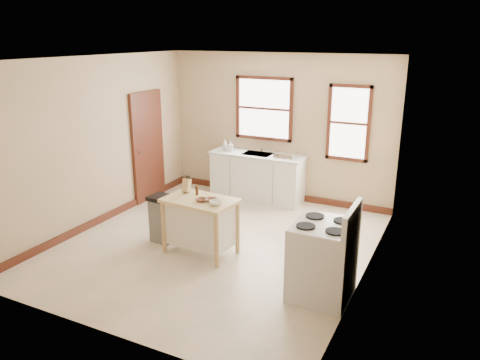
{
  "coord_description": "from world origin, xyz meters",
  "views": [
    {
      "loc": [
        3.26,
        -5.78,
        3.12
      ],
      "look_at": [
        0.21,
        0.4,
        0.96
      ],
      "focal_mm": 35.0,
      "sensor_mm": 36.0,
      "label": 1
    }
  ],
  "objects_px": {
    "soap_bottle_b": "(230,146)",
    "soap_bottle_a": "(225,145)",
    "kitchen_island": "(201,226)",
    "bowl_b": "(211,200)",
    "dish_rack": "(286,155)",
    "pepper_grinder": "(197,190)",
    "knife_block": "(186,186)",
    "trash_bin": "(163,219)",
    "bowl_a": "(201,200)",
    "gas_stove": "(323,250)",
    "bowl_c": "(216,203)"
  },
  "relations": [
    {
      "from": "bowl_a",
      "to": "trash_bin",
      "type": "distance_m",
      "value": 0.96
    },
    {
      "from": "soap_bottle_b",
      "to": "dish_rack",
      "type": "relative_size",
      "value": 0.5
    },
    {
      "from": "trash_bin",
      "to": "gas_stove",
      "type": "bearing_deg",
      "value": -3.76
    },
    {
      "from": "soap_bottle_b",
      "to": "kitchen_island",
      "type": "bearing_deg",
      "value": -95.17
    },
    {
      "from": "soap_bottle_b",
      "to": "bowl_a",
      "type": "bearing_deg",
      "value": -94.27
    },
    {
      "from": "pepper_grinder",
      "to": "gas_stove",
      "type": "xyz_separation_m",
      "value": [
        2.09,
        -0.51,
        -0.31
      ]
    },
    {
      "from": "dish_rack",
      "to": "trash_bin",
      "type": "xyz_separation_m",
      "value": [
        -1.11,
        -2.4,
        -0.6
      ]
    },
    {
      "from": "kitchen_island",
      "to": "bowl_b",
      "type": "height_order",
      "value": "bowl_b"
    },
    {
      "from": "soap_bottle_b",
      "to": "trash_bin",
      "type": "bearing_deg",
      "value": -111.61
    },
    {
      "from": "bowl_a",
      "to": "gas_stove",
      "type": "height_order",
      "value": "gas_stove"
    },
    {
      "from": "soap_bottle_a",
      "to": "bowl_c",
      "type": "bearing_deg",
      "value": -86.39
    },
    {
      "from": "gas_stove",
      "to": "soap_bottle_a",
      "type": "bearing_deg",
      "value": 135.05
    },
    {
      "from": "soap_bottle_a",
      "to": "gas_stove",
      "type": "bearing_deg",
      "value": -66.77
    },
    {
      "from": "dish_rack",
      "to": "gas_stove",
      "type": "xyz_separation_m",
      "value": [
        1.59,
        -2.86,
        -0.36
      ]
    },
    {
      "from": "kitchen_island",
      "to": "knife_block",
      "type": "height_order",
      "value": "knife_block"
    },
    {
      "from": "soap_bottle_b",
      "to": "bowl_a",
      "type": "relative_size",
      "value": 1.26
    },
    {
      "from": "soap_bottle_b",
      "to": "gas_stove",
      "type": "relative_size",
      "value": 0.17
    },
    {
      "from": "bowl_a",
      "to": "trash_bin",
      "type": "relative_size",
      "value": 0.22
    },
    {
      "from": "knife_block",
      "to": "dish_rack",
      "type": "bearing_deg",
      "value": 70.69
    },
    {
      "from": "knife_block",
      "to": "trash_bin",
      "type": "height_order",
      "value": "knife_block"
    },
    {
      "from": "pepper_grinder",
      "to": "gas_stove",
      "type": "bearing_deg",
      "value": -13.62
    },
    {
      "from": "bowl_a",
      "to": "dish_rack",
      "type": "bearing_deg",
      "value": 83.37
    },
    {
      "from": "bowl_a",
      "to": "bowl_b",
      "type": "bearing_deg",
      "value": 28.06
    },
    {
      "from": "knife_block",
      "to": "bowl_c",
      "type": "xyz_separation_m",
      "value": [
        0.66,
        -0.28,
        -0.07
      ]
    },
    {
      "from": "kitchen_island",
      "to": "bowl_b",
      "type": "bearing_deg",
      "value": 4.75
    },
    {
      "from": "soap_bottle_b",
      "to": "kitchen_island",
      "type": "relative_size",
      "value": 0.2
    },
    {
      "from": "kitchen_island",
      "to": "bowl_a",
      "type": "bearing_deg",
      "value": -41.19
    },
    {
      "from": "soap_bottle_b",
      "to": "pepper_grinder",
      "type": "height_order",
      "value": "soap_bottle_b"
    },
    {
      "from": "bowl_a",
      "to": "bowl_c",
      "type": "xyz_separation_m",
      "value": [
        0.26,
        -0.04,
        0.01
      ]
    },
    {
      "from": "dish_rack",
      "to": "kitchen_island",
      "type": "bearing_deg",
      "value": -117.11
    },
    {
      "from": "kitchen_island",
      "to": "bowl_a",
      "type": "relative_size",
      "value": 6.39
    },
    {
      "from": "pepper_grinder",
      "to": "kitchen_island",
      "type": "bearing_deg",
      "value": -46.71
    },
    {
      "from": "pepper_grinder",
      "to": "bowl_a",
      "type": "bearing_deg",
      "value": -46.42
    },
    {
      "from": "soap_bottle_a",
      "to": "kitchen_island",
      "type": "relative_size",
      "value": 0.21
    },
    {
      "from": "kitchen_island",
      "to": "pepper_grinder",
      "type": "height_order",
      "value": "pepper_grinder"
    },
    {
      "from": "pepper_grinder",
      "to": "trash_bin",
      "type": "bearing_deg",
      "value": -175.83
    },
    {
      "from": "kitchen_island",
      "to": "pepper_grinder",
      "type": "distance_m",
      "value": 0.53
    },
    {
      "from": "soap_bottle_a",
      "to": "bowl_c",
      "type": "xyz_separation_m",
      "value": [
        1.24,
        -2.6,
        -0.15
      ]
    },
    {
      "from": "soap_bottle_b",
      "to": "soap_bottle_a",
      "type": "bearing_deg",
      "value": 152.82
    },
    {
      "from": "dish_rack",
      "to": "bowl_a",
      "type": "distance_m",
      "value": 2.59
    },
    {
      "from": "dish_rack",
      "to": "gas_stove",
      "type": "height_order",
      "value": "gas_stove"
    },
    {
      "from": "soap_bottle_b",
      "to": "bowl_b",
      "type": "height_order",
      "value": "soap_bottle_b"
    },
    {
      "from": "soap_bottle_a",
      "to": "dish_rack",
      "type": "height_order",
      "value": "soap_bottle_a"
    },
    {
      "from": "soap_bottle_b",
      "to": "bowl_a",
      "type": "distance_m",
      "value": 2.7
    },
    {
      "from": "dish_rack",
      "to": "pepper_grinder",
      "type": "distance_m",
      "value": 2.41
    },
    {
      "from": "soap_bottle_a",
      "to": "bowl_a",
      "type": "height_order",
      "value": "soap_bottle_a"
    },
    {
      "from": "soap_bottle_b",
      "to": "knife_block",
      "type": "bearing_deg",
      "value": -101.63
    },
    {
      "from": "bowl_b",
      "to": "gas_stove",
      "type": "relative_size",
      "value": 0.13
    },
    {
      "from": "soap_bottle_b",
      "to": "trash_bin",
      "type": "height_order",
      "value": "soap_bottle_b"
    },
    {
      "from": "bowl_b",
      "to": "bowl_a",
      "type": "bearing_deg",
      "value": -151.94
    }
  ]
}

